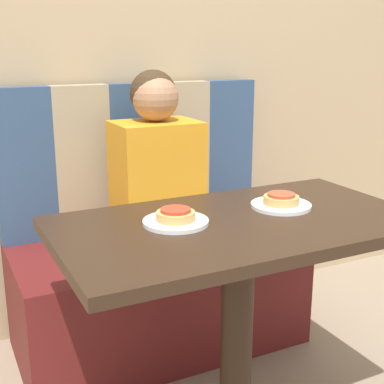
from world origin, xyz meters
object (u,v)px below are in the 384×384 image
Objects in this scene: plate_left at (176,222)px; plate_right at (281,205)px; person at (156,164)px; pizza_right at (281,199)px; pizza_left at (176,215)px.

plate_left is 0.36m from plate_right.
person is 3.61× the size of plate_right.
plate_right is at bearing 0.00° from plate_left.
pizza_right is at bearing -90.00° from plate_right.
plate_left and plate_right have the same top height.
plate_left is 1.70× the size of pizza_right.
plate_right is at bearing -72.47° from person.
plate_right is at bearing 90.00° from pizza_right.
plate_right is at bearing 0.00° from pizza_left.
plate_right is (0.18, -0.57, -0.04)m from person.
pizza_left is at bearing -107.53° from person.
person is 6.14× the size of pizza_left.
plate_left is at bearing 90.00° from pizza_left.
pizza_right is at bearing 0.00° from pizza_left.
plate_left is 1.70× the size of pizza_left.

